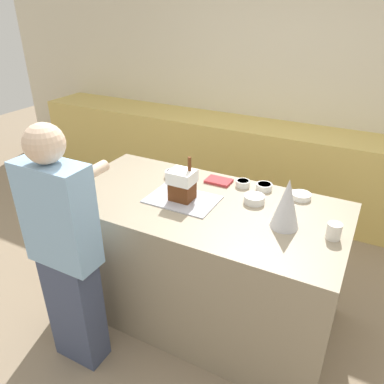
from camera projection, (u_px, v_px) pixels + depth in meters
The scene contains 15 objects.
ground_plane at pixel (199, 307), 2.89m from camera, with size 12.00×12.00×0.00m, color gray.
wall_back at pixel (290, 85), 3.98m from camera, with size 8.00×0.05×2.60m.
back_cabinet_block at pixel (273, 168), 4.11m from camera, with size 6.00×0.60×0.92m.
kitchen_island at pixel (199, 259), 2.68m from camera, with size 1.90×0.95×0.93m.
baking_tray at pixel (182, 199), 2.49m from camera, with size 0.46×0.32×0.01m.
gingerbread_house at pixel (182, 184), 2.44m from camera, with size 0.16×0.15×0.30m.
decorative_tree at pixel (287, 204), 2.13m from camera, with size 0.17×0.17×0.31m.
candy_bowl_center_rear at pixel (301, 196), 2.50m from camera, with size 0.13×0.13×0.04m.
candy_bowl_beside_tree at pixel (173, 174), 2.80m from camera, with size 0.13×0.13×0.05m.
candy_bowl_near_tray_right at pixel (254, 199), 2.44m from camera, with size 0.14×0.14×0.05m.
candy_bowl_front_corner at pixel (243, 183), 2.66m from camera, with size 0.10×0.10×0.04m.
candy_bowl_far_right at pixel (264, 186), 2.61m from camera, with size 0.11×0.11×0.04m.
cookbook at pixel (219, 181), 2.72m from camera, with size 0.18×0.13×0.02m.
mug at pixel (334, 231), 2.07m from camera, with size 0.08×0.08×0.10m.
person at pixel (66, 253), 2.15m from camera, with size 0.42×0.52×1.59m.
Camera 1 is at (0.96, -1.93, 2.12)m, focal length 35.00 mm.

